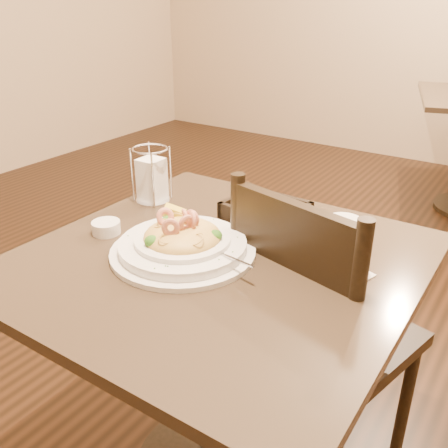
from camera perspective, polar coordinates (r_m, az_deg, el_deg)
The scene contains 8 objects.
main_table at distance 1.34m, azimuth -0.49°, elevation -12.71°, with size 0.90×0.90×0.75m.
dining_chair_near at distance 1.40m, azimuth 10.55°, elevation -11.86°, with size 0.51×0.51×0.93m.
pasta_bowl at distance 1.21m, azimuth -4.75°, elevation -2.10°, with size 0.39×0.35×0.11m.
drink_glass at distance 1.13m, azimuth 13.26°, elevation -2.63°, with size 0.15×0.15×0.14m.
bread_basket at distance 1.38m, azimuth 4.75°, elevation 1.07°, with size 0.22×0.19×0.06m.
napkin_caddy at distance 1.52m, azimuth -8.25°, elevation 5.17°, with size 0.11×0.11×0.17m.
side_plate at distance 1.27m, azimuth 12.56°, elevation -2.58°, with size 0.15×0.15×0.01m, color white.
butter_ramekin at distance 1.35m, azimuth -13.32°, elevation -0.38°, with size 0.07×0.07×0.03m, color white.
Camera 1 is at (0.60, -0.87, 1.33)m, focal length 40.00 mm.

